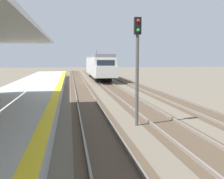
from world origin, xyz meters
name	(u,v)px	position (x,y,z in m)	size (l,w,h in m)	color
station_platform	(6,116)	(-2.50, 16.00, 0.45)	(5.00, 80.00, 0.91)	#A8A8A3
track_pair_nearest_platform	(89,108)	(1.90, 20.00, 0.05)	(2.34, 120.00, 0.16)	#4C3D2D
track_pair_middle	(140,107)	(5.30, 20.00, 0.05)	(2.34, 120.00, 0.16)	#4C3D2D
track_pair_far_side	(188,105)	(8.70, 20.00, 0.05)	(2.34, 120.00, 0.16)	#4C3D2D
approaching_train	(99,66)	(5.30, 46.71, 2.18)	(2.93, 19.60, 4.76)	silver
rail_signal_post	(137,60)	(3.88, 14.91, 3.19)	(0.32, 0.34, 5.20)	#4C4C4C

